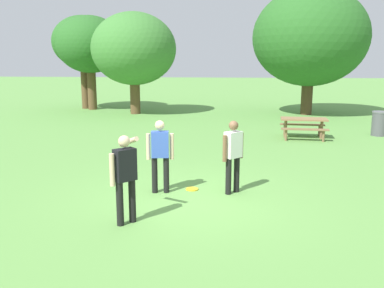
# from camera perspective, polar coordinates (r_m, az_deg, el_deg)

# --- Properties ---
(ground_plane) EXTENTS (120.00, 120.00, 0.00)m
(ground_plane) POSITION_cam_1_polar(r_m,az_deg,el_deg) (9.03, -0.47, -7.56)
(ground_plane) COLOR #609947
(person_thrower) EXTENTS (0.45, 0.46, 1.64)m
(person_thrower) POSITION_cam_1_polar(r_m,az_deg,el_deg) (9.24, 5.63, -1.10)
(person_thrower) COLOR black
(person_thrower) RESTS_ON ground
(person_catcher) EXTENTS (0.48, 0.84, 1.64)m
(person_catcher) POSITION_cam_1_polar(r_m,az_deg,el_deg) (7.57, -9.18, -3.88)
(person_catcher) COLOR black
(person_catcher) RESTS_ON ground
(person_bystander) EXTENTS (0.61, 0.27, 1.64)m
(person_bystander) POSITION_cam_1_polar(r_m,az_deg,el_deg) (9.26, -4.38, -1.06)
(person_bystander) COLOR black
(person_bystander) RESTS_ON ground
(frisbee) EXTENTS (0.29, 0.29, 0.03)m
(frisbee) POSITION_cam_1_polar(r_m,az_deg,el_deg) (9.67, 0.01, -6.17)
(frisbee) COLOR yellow
(frisbee) RESTS_ON ground
(picnic_table_near) EXTENTS (1.80, 1.54, 0.77)m
(picnic_table_near) POSITION_cam_1_polar(r_m,az_deg,el_deg) (16.29, 15.02, 2.70)
(picnic_table_near) COLOR olive
(picnic_table_near) RESTS_ON ground
(trash_can_beside_table) EXTENTS (0.59, 0.59, 0.96)m
(trash_can_beside_table) POSITION_cam_1_polar(r_m,az_deg,el_deg) (17.88, 24.22, 2.57)
(trash_can_beside_table) COLOR #515156
(trash_can_beside_table) RESTS_ON ground
(tree_tall_left) EXTENTS (3.61, 3.61, 5.48)m
(tree_tall_left) POSITION_cam_1_polar(r_m,az_deg,el_deg) (26.17, -14.64, 13.25)
(tree_tall_left) COLOR brown
(tree_tall_left) RESTS_ON ground
(tree_broad_center) EXTENTS (3.86, 3.86, 5.43)m
(tree_broad_center) POSITION_cam_1_polar(r_m,az_deg,el_deg) (25.54, -13.79, 13.00)
(tree_broad_center) COLOR brown
(tree_broad_center) RESTS_ON ground
(tree_far_right) EXTENTS (4.53, 4.53, 5.42)m
(tree_far_right) POSITION_cam_1_polar(r_m,az_deg,el_deg) (23.07, -7.95, 12.72)
(tree_far_right) COLOR brown
(tree_far_right) RESTS_ON ground
(tree_slender_mid) EXTENTS (6.00, 6.00, 6.62)m
(tree_slender_mid) POSITION_cam_1_polar(r_m,az_deg,el_deg) (23.37, 15.83, 13.83)
(tree_slender_mid) COLOR #4C3823
(tree_slender_mid) RESTS_ON ground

